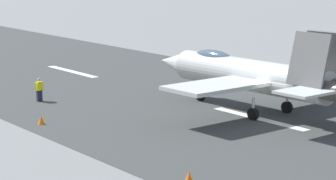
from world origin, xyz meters
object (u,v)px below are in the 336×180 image
Objects in this scene: marker_cone_mid at (41,120)px; marker_cone_near at (189,177)px; fighter_jet at (249,74)px; crew_person at (39,90)px.

marker_cone_near is at bearing 180.00° from marker_cone_mid.
fighter_jet is at bearing -110.96° from marker_cone_mid.
marker_cone_mid is at bearing 153.81° from crew_person.
marker_cone_near and marker_cone_mid have the same top height.
marker_cone_mid is at bearing 0.00° from marker_cone_near.
fighter_jet reaches higher than marker_cone_mid.
crew_person is 7.21m from marker_cone_mid.
crew_person is 3.06× the size of marker_cone_mid.
crew_person reaches higher than marker_cone_near.
crew_person is 21.06m from marker_cone_near.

